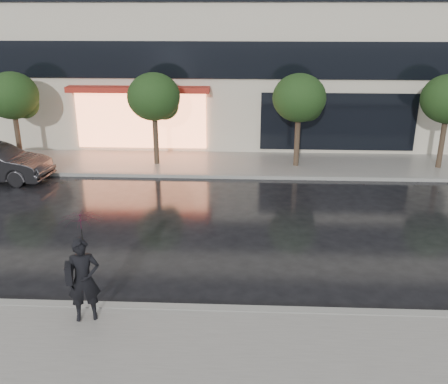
{
  "coord_description": "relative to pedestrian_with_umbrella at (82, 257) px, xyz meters",
  "views": [
    {
      "loc": [
        0.88,
        -10.57,
        6.44
      ],
      "look_at": [
        0.24,
        3.07,
        1.4
      ],
      "focal_mm": 40.0,
      "sensor_mm": 36.0,
      "label": 1
    }
  ],
  "objects": [
    {
      "name": "sidewalk_near",
      "position": [
        2.49,
        -1.76,
        -1.53
      ],
      "size": [
        60.0,
        4.5,
        0.12
      ],
      "primitive_type": "cube",
      "color": "slate",
      "rests_on": "ground"
    },
    {
      "name": "tree_mid_east",
      "position": [
        5.55,
        11.52,
        1.33
      ],
      "size": [
        2.2,
        2.2,
        3.99
      ],
      "color": "#33261C",
      "rests_on": "ground"
    },
    {
      "name": "curb_far",
      "position": [
        2.49,
        9.99,
        -1.52
      ],
      "size": [
        60.0,
        0.25,
        0.14
      ],
      "primitive_type": "cube",
      "color": "gray",
      "rests_on": "ground"
    },
    {
      "name": "ground",
      "position": [
        2.49,
        1.49,
        -1.59
      ],
      "size": [
        120.0,
        120.0,
        0.0
      ],
      "primitive_type": "plane",
      "color": "black",
      "rests_on": "ground"
    },
    {
      "name": "tree_mid_west",
      "position": [
        -0.45,
        11.52,
        1.33
      ],
      "size": [
        2.2,
        2.2,
        3.99
      ],
      "color": "#33261C",
      "rests_on": "ground"
    },
    {
      "name": "curb_near",
      "position": [
        2.49,
        0.49,
        -1.52
      ],
      "size": [
        60.0,
        0.25,
        0.14
      ],
      "primitive_type": "cube",
      "color": "gray",
      "rests_on": "ground"
    },
    {
      "name": "pedestrian_with_umbrella",
      "position": [
        0.0,
        0.0,
        0.0
      ],
      "size": [
        1.03,
        1.04,
        2.46
      ],
      "rotation": [
        0.0,
        0.0,
        0.28
      ],
      "color": "black",
      "rests_on": "sidewalk_near"
    },
    {
      "name": "tree_far_west",
      "position": [
        -6.45,
        11.52,
        1.33
      ],
      "size": [
        2.2,
        2.2,
        3.99
      ],
      "color": "#33261C",
      "rests_on": "ground"
    },
    {
      "name": "sidewalk_far",
      "position": [
        2.49,
        11.74,
        -1.53
      ],
      "size": [
        60.0,
        3.5,
        0.12
      ],
      "primitive_type": "cube",
      "color": "slate",
      "rests_on": "ground"
    }
  ]
}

